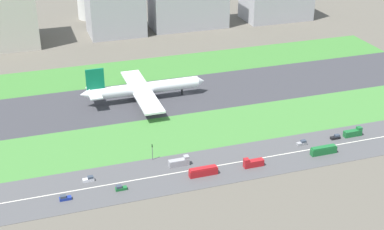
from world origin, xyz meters
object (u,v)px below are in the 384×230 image
car_3 (121,188)px  traffic_light (152,151)px  truck_0 (253,163)px  airliner (142,89)px  truck_1 (179,162)px  truck_2 (353,133)px  car_2 (65,198)px  fuel_tank_west (90,7)px  car_0 (89,179)px  hangar_building (115,4)px  bus_0 (203,171)px  bus_1 (324,150)px  car_6 (336,137)px  car_4 (302,143)px

car_3 → traffic_light: 25.10m
truck_0 → airliner: bearing=-70.8°
truck_1 → truck_2: bearing=0.0°
car_2 → truck_2: (128.78, 10.00, 0.75)m
car_2 → fuel_tank_west: size_ratio=0.24×
car_0 → hangar_building: 189.04m
bus_0 → car_0: bus_0 is taller
car_0 → traffic_light: size_ratio=0.61×
car_2 → hangar_building: (57.42, 192.00, 20.11)m
car_0 → truck_0: truck_0 is taller
car_0 → car_3: size_ratio=1.00×
truck_1 → hangar_building: 183.31m
bus_0 → traffic_light: 24.22m
bus_1 → car_6: bearing=-140.4°
airliner → car_6: airliner is taller
truck_0 → fuel_tank_west: size_ratio=0.45×
car_0 → truck_1: truck_1 is taller
car_3 → bus_0: bearing=-180.0°
bus_0 → truck_1: 12.08m
bus_1 → truck_1: (-60.63, 10.00, -0.15)m
car_0 → fuel_tank_west: 230.00m
car_6 → hangar_building: (-62.54, 182.00, 20.11)m
car_0 → hangar_building: hangar_building is taller
airliner → bus_0: bearing=-85.8°
truck_0 → car_4: 29.60m
car_4 → bus_1: bearing=-65.1°
car_6 → truck_0: size_ratio=0.52×
bus_0 → fuel_tank_west: (-7.29, 237.00, 6.48)m
car_0 → car_6: bearing=0.0°
car_0 → fuel_tank_west: (36.30, 227.00, 7.38)m
airliner → car_2: 91.85m
bus_1 → traffic_light: 72.21m
truck_0 → fuel_tank_west: 238.82m
airliner → car_2: size_ratio=14.77×
bus_1 → traffic_light: bearing=-14.4°
hangar_building → bus_1: bearing=-75.3°
truck_1 → truck_2: 81.55m
bus_0 → car_6: bearing=-171.4°
truck_0 → car_4: truck_0 is taller
airliner → fuel_tank_west: airliner is taller
airliner → traffic_light: (-10.23, -60.01, -1.94)m
truck_0 → hangar_building: bearing=-84.7°
car_6 → traffic_light: traffic_light is taller
bus_0 → airliner: bearing=-85.8°
car_4 → car_2: bearing=-174.5°
car_4 → hangar_building: hangar_building is taller
car_2 → car_3: (20.81, 0.00, 0.00)m
car_6 → traffic_light: 82.44m
traffic_light → car_3: bearing=-133.6°
car_3 → fuel_tank_west: bearing=-96.2°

